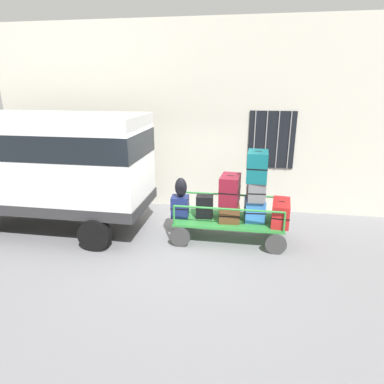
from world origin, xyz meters
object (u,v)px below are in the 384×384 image
object	(u,v)px
van	(46,161)
suitcase_right_bottom	(281,212)
suitcase_center_middle	(230,189)
suitcase_midright_top	(257,166)
suitcase_center_bottom	(229,211)
suitcase_left_bottom	(180,206)
suitcase_midright_middle	(256,191)
luggage_cart	(229,223)
suitcase_midright_bottom	(255,210)
suitcase_midleft_bottom	(205,206)
backpack	(181,187)

from	to	relation	value
van	suitcase_right_bottom	bearing A→B (deg)	0.39
suitcase_center_middle	suitcase_midright_top	xyz separation A→B (m)	(0.56, 0.02, 0.55)
suitcase_center_bottom	suitcase_midright_top	bearing A→B (deg)	3.25
suitcase_left_bottom	suitcase_midright_middle	distance (m)	1.75
luggage_cart	suitcase_midright_top	size ratio (longest dim) A/B	3.70
luggage_cart	van	bearing A→B (deg)	-179.00
luggage_cart	suitcase_midright_bottom	bearing A→B (deg)	1.05
van	suitcase_midright_bottom	distance (m)	4.95
suitcase_midleft_bottom	suitcase_midright_top	bearing A→B (deg)	-0.20
suitcase_midleft_bottom	suitcase_center_middle	bearing A→B (deg)	-2.79
van	suitcase_midright_bottom	xyz separation A→B (m)	(4.86, 0.08, -0.95)
van	suitcase_right_bottom	size ratio (longest dim) A/B	5.76
suitcase_left_bottom	suitcase_midright_top	size ratio (longest dim) A/B	0.73
suitcase_center_bottom	suitcase_midright_top	size ratio (longest dim) A/B	1.02
suitcase_center_middle	suitcase_midright_top	size ratio (longest dim) A/B	1.03
suitcase_left_bottom	suitcase_right_bottom	distance (m)	2.24
suitcase_left_bottom	suitcase_midright_bottom	distance (m)	1.68
suitcase_left_bottom	backpack	xyz separation A→B (m)	(0.03, -0.03, 0.47)
suitcase_midright_middle	suitcase_center_middle	bearing A→B (deg)	176.61
suitcase_left_bottom	suitcase_midright_middle	size ratio (longest dim) A/B	0.94
suitcase_center_middle	suitcase_midright_bottom	bearing A→B (deg)	0.23
van	suitcase_midright_top	bearing A→B (deg)	1.25
suitcase_midright_middle	van	bearing A→B (deg)	-179.42
suitcase_right_bottom	suitcase_midright_bottom	bearing A→B (deg)	175.13
luggage_cart	suitcase_left_bottom	world-z (taller)	suitcase_left_bottom
van	suitcase_midright_top	size ratio (longest dim) A/B	7.07
suitcase_left_bottom	suitcase_midright_middle	world-z (taller)	suitcase_midright_middle
suitcase_left_bottom	suitcase_center_bottom	distance (m)	1.12
backpack	suitcase_left_bottom	bearing A→B (deg)	138.73
suitcase_left_bottom	suitcase_center_bottom	bearing A→B (deg)	0.91
luggage_cart	suitcase_center_bottom	distance (m)	0.28
suitcase_midleft_bottom	suitcase_center_bottom	xyz separation A→B (m)	(0.56, -0.04, -0.07)
van	luggage_cart	bearing A→B (deg)	1.00
van	suitcase_midright_middle	distance (m)	4.88
suitcase_center_bottom	luggage_cart	bearing A→B (deg)	90.00
suitcase_midright_top	backpack	world-z (taller)	suitcase_midright_top
suitcase_left_bottom	suitcase_center_middle	size ratio (longest dim) A/B	0.71
luggage_cart	suitcase_midright_middle	xyz separation A→B (m)	(0.56, -0.03, 0.81)
van	suitcase_midleft_bottom	bearing A→B (deg)	1.69
suitcase_left_bottom	backpack	distance (m)	0.47
suitcase_midleft_bottom	suitcase_midright_top	xyz separation A→B (m)	(1.12, -0.00, 0.99)
luggage_cart	suitcase_midright_middle	distance (m)	0.99
luggage_cart	suitcase_midright_top	bearing A→B (deg)	3.21
suitcase_midright_middle	suitcase_midleft_bottom	bearing A→B (deg)	176.91
suitcase_midleft_bottom	suitcase_center_middle	xyz separation A→B (m)	(0.56, -0.03, 0.44)
suitcase_center_middle	backpack	size ratio (longest dim) A/B	1.58
van	backpack	distance (m)	3.24
van	suitcase_center_middle	xyz separation A→B (m)	(4.30, 0.08, -0.50)
suitcase_midright_bottom	suitcase_left_bottom	bearing A→B (deg)	-179.03
suitcase_midleft_bottom	suitcase_right_bottom	xyz separation A→B (m)	(1.68, -0.07, -0.01)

